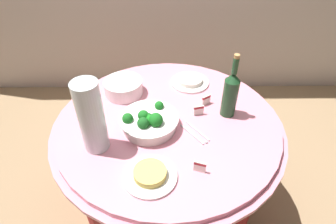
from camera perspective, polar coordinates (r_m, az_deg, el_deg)
name	(u,v)px	position (r m, az deg, el deg)	size (l,w,h in m)	color
ground_plane	(168,203)	(1.98, 0.00, -17.75)	(6.00, 6.00, 0.00)	#9E7F5B
buffet_table	(168,167)	(1.68, 0.00, -10.90)	(1.16, 1.16, 0.74)	maroon
broccoli_bowl	(149,122)	(1.35, -3.85, -1.91)	(0.28, 0.28, 0.12)	white
plate_stack	(123,87)	(1.59, -8.93, 4.93)	(0.21, 0.21, 0.08)	white
wine_bottle	(231,93)	(1.40, 12.43, 3.73)	(0.07, 0.07, 0.34)	#1D4625
decorative_fruit_vase	(92,121)	(1.23, -14.96, -1.77)	(0.11, 0.11, 0.34)	silver
serving_tongs	(196,133)	(1.34, 5.59, -4.30)	(0.13, 0.15, 0.01)	silver
food_plate_noodles	(150,175)	(1.17, -3.62, -12.43)	(0.22, 0.22, 0.04)	white
food_plate_rice	(190,81)	(1.67, 4.41, 6.19)	(0.22, 0.22, 0.04)	white
label_placard_front	(199,110)	(1.43, 6.18, 0.43)	(0.05, 0.02, 0.05)	white
label_placard_mid	(206,100)	(1.51, 7.68, 2.49)	(0.05, 0.03, 0.05)	white
label_placard_rear	(200,166)	(1.18, 6.41, -10.78)	(0.05, 0.02, 0.05)	white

